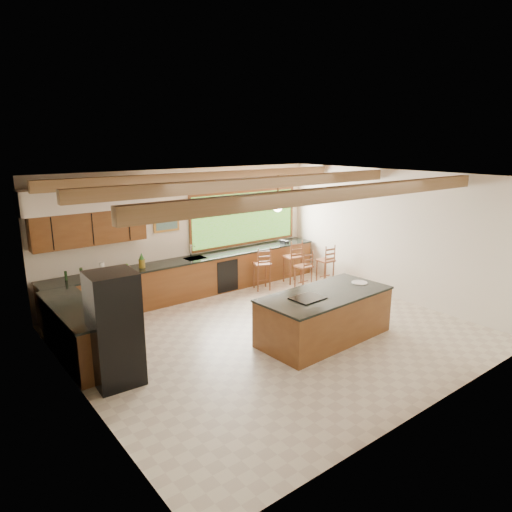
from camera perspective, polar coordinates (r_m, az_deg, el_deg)
ground at (r=8.95m, az=2.19°, el=-9.71°), size 7.20×7.20×0.00m
room_shell at (r=8.70m, az=-1.30°, el=4.86°), size 7.27×6.54×3.02m
counter_run at (r=10.33m, az=-10.35°, el=-3.83°), size 7.12×3.10×1.26m
island at (r=8.69m, az=8.55°, el=-7.40°), size 2.64×1.33×0.92m
refrigerator at (r=7.26m, az=-17.26°, el=-8.69°), size 0.72×0.71×1.77m
bar_stool_a at (r=11.26m, az=0.94°, el=-1.07°), size 0.50×0.50×1.10m
bar_stool_b at (r=11.28m, az=6.15°, el=-1.40°), size 0.37×0.37×1.01m
bar_stool_c at (r=11.83m, az=4.81°, el=-0.20°), size 0.48×0.48×1.16m
bar_stool_d at (r=11.80m, az=8.87°, el=-0.65°), size 0.41×0.41×1.06m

